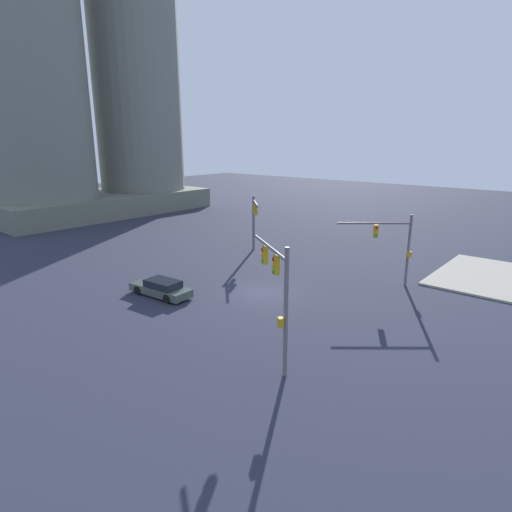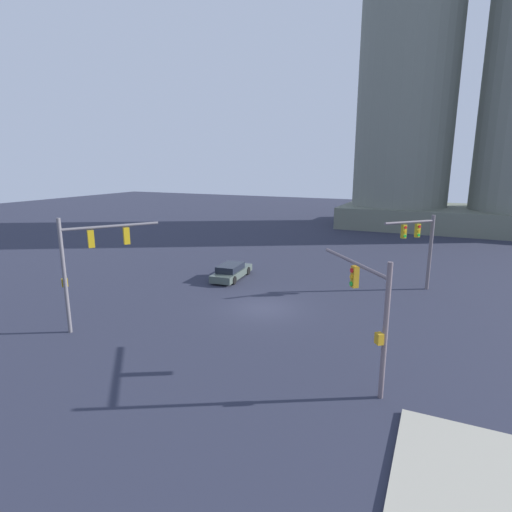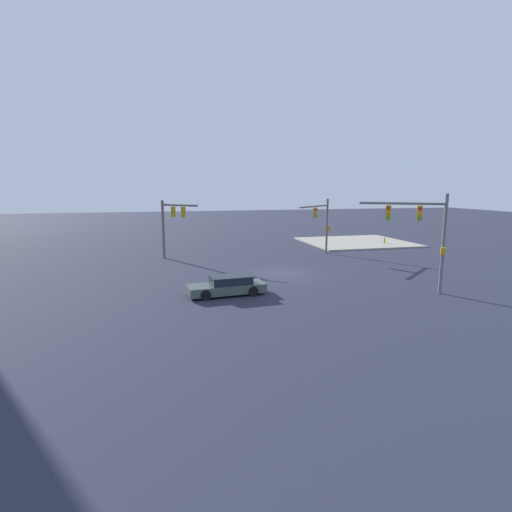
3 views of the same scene
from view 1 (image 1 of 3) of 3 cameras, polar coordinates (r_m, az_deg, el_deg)
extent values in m
plane|color=#282B3C|center=(31.24, 0.94, -4.98)|extent=(167.39, 167.39, 0.00)
cylinder|color=#675B62|center=(33.99, 19.76, 0.66)|extent=(0.20, 0.20, 5.53)
cylinder|color=#675B62|center=(32.73, 15.58, 4.25)|extent=(3.60, 4.29, 0.15)
cube|color=#BE8A1A|center=(32.89, 15.79, 3.22)|extent=(0.40, 0.41, 0.95)
cylinder|color=red|center=(32.68, 15.90, 3.66)|extent=(0.17, 0.19, 0.20)
cylinder|color=orange|center=(32.74, 15.86, 3.15)|extent=(0.17, 0.19, 0.20)
cylinder|color=green|center=(32.80, 15.82, 2.64)|extent=(0.17, 0.19, 0.20)
cube|color=#BE8A1A|center=(33.82, 19.85, 0.18)|extent=(0.38, 0.38, 0.44)
cylinder|color=#635A60|center=(42.86, -0.34, 4.43)|extent=(0.25, 0.25, 5.48)
cylinder|color=#635A60|center=(40.44, -0.09, 7.12)|extent=(3.04, 3.06, 0.19)
cube|color=#AE9917|center=(41.27, -0.18, 6.42)|extent=(0.41, 0.41, 0.95)
cylinder|color=red|center=(41.24, 0.04, 6.83)|extent=(0.18, 0.18, 0.20)
cylinder|color=orange|center=(41.28, 0.04, 6.41)|extent=(0.18, 0.18, 0.20)
cylinder|color=green|center=(41.33, 0.04, 6.00)|extent=(0.18, 0.18, 0.20)
cube|color=#AE9917|center=(40.10, -0.03, 6.16)|extent=(0.41, 0.41, 0.95)
cylinder|color=red|center=(40.06, 0.20, 6.58)|extent=(0.18, 0.18, 0.20)
cylinder|color=orange|center=(40.11, 0.20, 6.15)|extent=(0.18, 0.18, 0.20)
cylinder|color=green|center=(40.16, 0.20, 5.73)|extent=(0.18, 0.18, 0.20)
cylinder|color=slate|center=(19.63, 4.02, -7.77)|extent=(0.21, 0.21, 6.31)
cylinder|color=slate|center=(21.17, 1.82, 1.19)|extent=(3.09, 4.38, 0.16)
cube|color=#BA9313|center=(20.31, 2.73, -1.20)|extent=(0.40, 0.41, 0.95)
cylinder|color=red|center=(20.18, 2.31, -0.43)|extent=(0.16, 0.20, 0.20)
cylinder|color=orange|center=(20.26, 2.30, -1.25)|extent=(0.16, 0.20, 0.20)
cylinder|color=green|center=(20.35, 2.29, -2.06)|extent=(0.16, 0.20, 0.20)
cube|color=#BA9313|center=(22.04, 1.22, 0.14)|extent=(0.40, 0.41, 0.95)
cylinder|color=red|center=(21.92, 0.82, 0.85)|extent=(0.16, 0.20, 0.20)
cylinder|color=orange|center=(21.99, 0.82, 0.10)|extent=(0.16, 0.20, 0.20)
cylinder|color=green|center=(22.07, 0.81, -0.65)|extent=(0.16, 0.20, 0.20)
cube|color=#BA9313|center=(19.71, 3.32, -8.86)|extent=(0.37, 0.38, 0.44)
cube|color=#656B5C|center=(69.44, -20.02, 6.67)|extent=(31.09, 15.29, 2.99)
cylinder|color=slate|center=(75.27, -16.30, 28.65)|extent=(13.29, 13.29, 51.80)
cube|color=#45514A|center=(31.38, -12.69, -4.43)|extent=(2.13, 4.97, 0.55)
cube|color=black|center=(31.01, -12.38, -3.63)|extent=(1.72, 2.64, 0.50)
cylinder|color=black|center=(32.02, -15.55, -4.45)|extent=(0.27, 0.66, 0.64)
cylinder|color=black|center=(32.98, -13.42, -3.71)|extent=(0.27, 0.66, 0.64)
cylinder|color=black|center=(29.87, -11.85, -5.64)|extent=(0.27, 0.66, 0.64)
cylinder|color=black|center=(30.90, -9.69, -4.81)|extent=(0.27, 0.66, 0.64)
camera|label=2|loc=(32.98, 47.51, 7.31)|focal=28.49mm
camera|label=3|loc=(29.00, -62.29, -1.11)|focal=28.28mm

